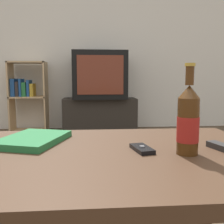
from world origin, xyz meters
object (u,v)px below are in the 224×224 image
object	(u,v)px
television	(100,75)
table_book	(33,139)
tv_stand	(100,115)
beer_bottle	(188,121)
bookshelf	(27,94)
cell_phone	(142,149)

from	to	relation	value
television	table_book	bearing A→B (deg)	-97.41
tv_stand	beer_bottle	xyz separation A→B (m)	(0.19, -2.80, 0.36)
television	bookshelf	bearing A→B (deg)	176.62
tv_stand	cell_phone	distance (m)	2.77
beer_bottle	bookshelf	bearing A→B (deg)	112.50
cell_phone	table_book	bearing A→B (deg)	147.91
tv_stand	table_book	xyz separation A→B (m)	(-0.34, -2.61, 0.27)
beer_bottle	table_book	bearing A→B (deg)	159.68
television	bookshelf	distance (m)	1.03
cell_phone	beer_bottle	bearing A→B (deg)	-31.52
tv_stand	beer_bottle	world-z (taller)	beer_bottle
tv_stand	beer_bottle	size ratio (longest dim) A/B	3.46
table_book	cell_phone	bearing A→B (deg)	-2.70
tv_stand	bookshelf	world-z (taller)	bookshelf
cell_phone	table_book	world-z (taller)	table_book
tv_stand	beer_bottle	bearing A→B (deg)	-86.17
television	bookshelf	world-z (taller)	television
tv_stand	cell_phone	size ratio (longest dim) A/B	8.47
tv_stand	table_book	world-z (taller)	table_book
television	table_book	distance (m)	2.64
cell_phone	table_book	distance (m)	0.42
beer_bottle	table_book	world-z (taller)	beer_bottle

